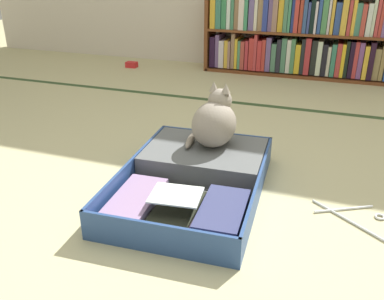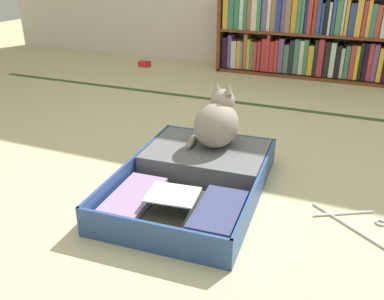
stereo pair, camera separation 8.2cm
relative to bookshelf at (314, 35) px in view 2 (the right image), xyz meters
The scene contains 7 objects.
ground_plane 2.27m from the bookshelf, 90.86° to the right, with size 10.00×10.00×0.00m, color #C2BA89.
tatami_border 0.98m from the bookshelf, 92.12° to the right, with size 4.80×0.05×0.00m.
bookshelf is the anchor object (origin of this frame).
open_suitcase 2.14m from the bookshelf, 94.98° to the right, with size 0.61×0.87×0.12m.
black_cat 1.93m from the bookshelf, 94.91° to the right, with size 0.26×0.27×0.29m.
clothes_hanger 2.27m from the bookshelf, 76.69° to the right, with size 0.37×0.32×0.01m.
small_red_pouch 1.52m from the bookshelf, behind, with size 0.10×0.07×0.05m.
Camera 2 is at (0.44, -1.35, 0.91)m, focal length 38.73 mm.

